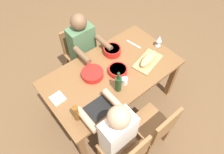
% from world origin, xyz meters
% --- Properties ---
extents(ground_plane, '(8.00, 8.00, 0.00)m').
position_xyz_m(ground_plane, '(0.00, 0.00, 0.00)').
color(ground_plane, brown).
extents(dining_table, '(1.66, 0.92, 0.74)m').
position_xyz_m(dining_table, '(0.00, 0.00, 0.65)').
color(dining_table, brown).
rests_on(dining_table, ground_plane).
extents(chair_far_center, '(0.40, 0.40, 0.85)m').
position_xyz_m(chair_far_center, '(0.00, 0.78, 0.48)').
color(chair_far_center, olive).
rests_on(chair_far_center, ground_plane).
extents(chair_far_right, '(0.40, 0.40, 0.85)m').
position_xyz_m(chair_far_right, '(0.46, 0.78, 0.48)').
color(chair_far_right, olive).
rests_on(chair_far_right, ground_plane).
extents(diner_far_right, '(0.41, 0.53, 1.20)m').
position_xyz_m(diner_far_right, '(0.46, 0.60, 0.70)').
color(diner_far_right, '#2D2D38').
rests_on(diner_far_right, ground_plane).
extents(chair_near_center, '(0.40, 0.40, 0.85)m').
position_xyz_m(chair_near_center, '(0.00, -0.78, 0.48)').
color(chair_near_center, olive).
rests_on(chair_near_center, ground_plane).
extents(diner_near_center, '(0.41, 0.53, 1.20)m').
position_xyz_m(diner_near_center, '(0.00, -0.60, 0.70)').
color(diner_near_center, '#2D2D38').
rests_on(diner_near_center, ground_plane).
extents(serving_bowl_pasta, '(0.26, 0.26, 0.07)m').
position_xyz_m(serving_bowl_pasta, '(0.22, -0.10, 0.78)').
color(serving_bowl_pasta, red).
rests_on(serving_bowl_pasta, dining_table).
extents(serving_bowl_fruit, '(0.22, 0.22, 0.09)m').
position_xyz_m(serving_bowl_fruit, '(-0.20, -0.23, 0.79)').
color(serving_bowl_fruit, red).
rests_on(serving_bowl_fruit, dining_table).
extents(serving_bowl_greens, '(0.22, 0.22, 0.07)m').
position_xyz_m(serving_bowl_greens, '(-0.04, 0.06, 0.78)').
color(serving_bowl_greens, red).
rests_on(serving_bowl_greens, dining_table).
extents(cutting_board, '(0.44, 0.30, 0.02)m').
position_xyz_m(cutting_board, '(-0.44, 0.17, 0.75)').
color(cutting_board, tan).
rests_on(cutting_board, dining_table).
extents(bread_loaf, '(0.34, 0.18, 0.09)m').
position_xyz_m(bread_loaf, '(-0.44, 0.17, 0.81)').
color(bread_loaf, tan).
rests_on(bread_loaf, cutting_board).
extents(wine_bottle, '(0.08, 0.08, 0.29)m').
position_xyz_m(wine_bottle, '(0.11, 0.24, 0.85)').
color(wine_bottle, '#193819').
rests_on(wine_bottle, dining_table).
extents(beer_bottle, '(0.06, 0.06, 0.22)m').
position_xyz_m(beer_bottle, '(0.67, 0.25, 0.85)').
color(beer_bottle, brown).
rests_on(beer_bottle, dining_table).
extents(wine_glass, '(0.08, 0.08, 0.17)m').
position_xyz_m(wine_glass, '(-0.76, 0.05, 0.86)').
color(wine_glass, silver).
rests_on(wine_glass, dining_table).
extents(cup_far_center, '(0.07, 0.07, 0.09)m').
position_xyz_m(cup_far_center, '(-0.00, 0.22, 0.78)').
color(cup_far_center, white).
rests_on(cup_far_center, dining_table).
extents(placemat_far_right, '(0.32, 0.23, 0.01)m').
position_xyz_m(placemat_far_right, '(0.46, 0.30, 0.74)').
color(placemat_far_right, black).
rests_on(placemat_far_right, dining_table).
extents(carving_knife, '(0.06, 0.23, 0.01)m').
position_xyz_m(carving_knife, '(-0.52, -0.18, 0.74)').
color(carving_knife, silver).
rests_on(carving_knife, dining_table).
extents(napkin_stack, '(0.15, 0.15, 0.02)m').
position_xyz_m(napkin_stack, '(0.71, -0.08, 0.75)').
color(napkin_stack, white).
rests_on(napkin_stack, dining_table).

